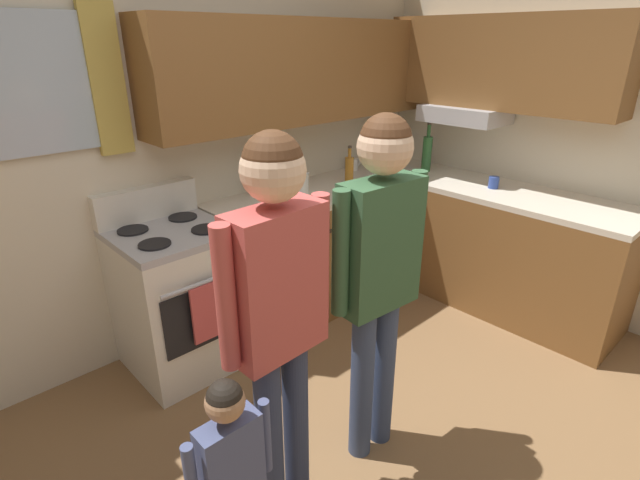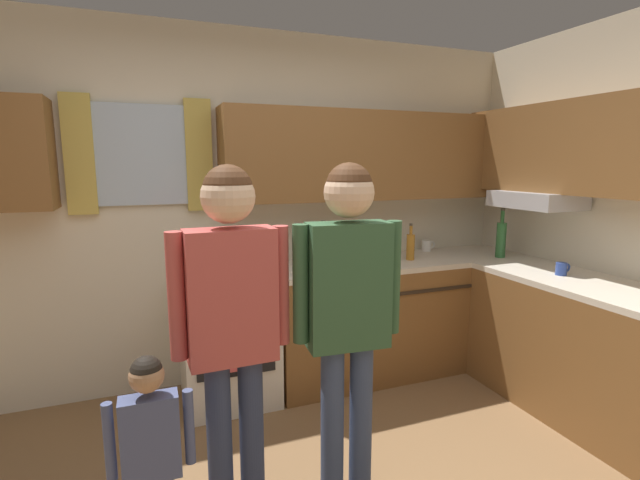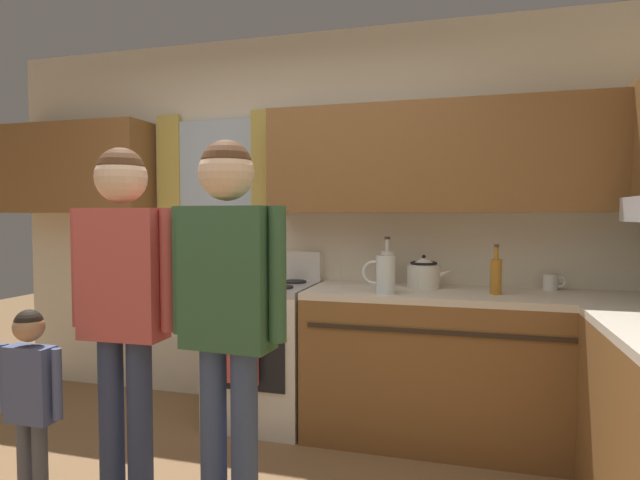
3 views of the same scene
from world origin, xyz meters
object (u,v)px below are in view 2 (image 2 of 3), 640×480
mug_ceramic_white (427,246)px  stovetop_kettle (354,248)px  small_child (151,445)px  mug_cobalt_blue (562,269)px  adult_holding_child (232,310)px  adult_in_plaid (348,299)px  stove_oven (228,334)px  bottle_wine_green (501,239)px  water_pitcher (346,255)px  bottle_oil_amber (410,246)px  bottle_milk_white (323,246)px

mug_ceramic_white → stovetop_kettle: size_ratio=0.46×
mug_ceramic_white → small_child: size_ratio=0.13×
mug_cobalt_blue → stovetop_kettle: bearing=139.2°
adult_holding_child → adult_in_plaid: adult_in_plaid is taller
stove_oven → adult_in_plaid: adult_in_plaid is taller
bottle_wine_green → water_pitcher: bottle_wine_green is taller
stove_oven → stovetop_kettle: (1.02, 0.10, 0.53)m
bottle_oil_amber → water_pitcher: (-0.62, -0.14, 0.00)m
stovetop_kettle → small_child: bearing=-136.2°
bottle_oil_amber → bottle_wine_green: (0.73, -0.18, 0.04)m
stove_oven → bottle_oil_amber: 1.53m
adult_holding_child → small_child: size_ratio=1.73×
water_pitcher → small_child: (-1.34, -1.19, -0.42)m
bottle_milk_white → mug_cobalt_blue: bottle_milk_white is taller
adult_in_plaid → stovetop_kettle: bearing=63.6°
mug_ceramic_white → adult_in_plaid: bearing=-134.1°
stove_oven → small_child: (-0.53, -1.38, 0.13)m
stovetop_kettle → water_pitcher: water_pitcher is taller
adult_in_plaid → adult_holding_child: bearing=175.4°
bottle_wine_green → bottle_oil_amber: bearing=166.4°
mug_ceramic_white → adult_holding_child: 2.41m
bottle_oil_amber → mug_cobalt_blue: bottle_oil_amber is taller
bottle_oil_amber → adult_holding_child: (-1.61, -1.16, 0.03)m
adult_holding_child → adult_in_plaid: (0.52, -0.04, 0.00)m
water_pitcher → small_child: bearing=-138.5°
mug_ceramic_white → stove_oven: bearing=-173.2°
bottle_oil_amber → bottle_wine_green: bearing=-13.6°
stovetop_kettle → adult_holding_child: bearing=-132.3°
small_child → mug_ceramic_white: bearing=34.8°
bottle_wine_green → adult_holding_child: 2.54m
stove_oven → bottle_oil_amber: bearing=-2.0°
stovetop_kettle → adult_in_plaid: size_ratio=0.17×
bottle_milk_white → adult_in_plaid: (-0.44, -1.42, 0.02)m
bottle_oil_amber → stove_oven: bearing=178.0°
bottle_wine_green → mug_ceramic_white: size_ratio=3.14×
mug_ceramic_white → stovetop_kettle: (-0.74, -0.11, 0.05)m
stove_oven → mug_ceramic_white: stove_oven is taller
stovetop_kettle → water_pitcher: 0.36m
stove_oven → bottle_milk_white: size_ratio=3.51×
bottle_wine_green → mug_ceramic_white: (-0.40, 0.44, -0.10)m
stovetop_kettle → water_pitcher: (-0.20, -0.29, 0.02)m
bottle_wine_green → stovetop_kettle: 1.19m
bottle_oil_amber → bottle_wine_green: size_ratio=0.73×
water_pitcher → adult_in_plaid: 1.16m
bottle_milk_white → stove_oven: bearing=-168.4°
bottle_oil_amber → adult_in_plaid: adult_in_plaid is taller
stovetop_kettle → mug_cobalt_blue: bearing=-40.8°
water_pitcher → adult_in_plaid: adult_in_plaid is taller
mug_ceramic_white → stovetop_kettle: bearing=-171.6°
bottle_oil_amber → bottle_milk_white: (-0.65, 0.21, 0.01)m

